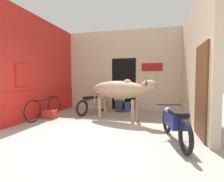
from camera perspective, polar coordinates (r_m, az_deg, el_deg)
name	(u,v)px	position (r m, az deg, el deg)	size (l,w,h in m)	color
ground_plane	(87,139)	(4.05, -8.12, -15.21)	(30.00, 30.00, 0.00)	#9E9389
wall_left_shopfront	(43,70)	(6.87, -21.71, 6.50)	(0.25, 4.07, 3.48)	red
wall_back_with_doorway	(124,75)	(8.00, 3.85, 5.15)	(4.92, 0.93, 3.48)	beige
wall_right_with_door	(195,66)	(5.65, 25.43, 7.39)	(0.22, 4.07, 3.48)	beige
cow	(121,90)	(5.60, 2.88, 0.28)	(2.30, 1.12, 1.39)	tan
motorcycle_near	(175,122)	(3.95, 19.81, -9.61)	(0.60, 1.85, 0.73)	black
motorcycle_far	(93,103)	(6.84, -6.09, -3.93)	(0.78, 1.81, 0.72)	black
bicycle	(44,108)	(6.31, -21.18, -5.24)	(0.44, 1.73, 0.71)	black
shopkeeper_seated	(120,98)	(7.21, 2.47, -2.20)	(0.41, 0.33, 1.11)	#3D3842
plastic_stool	(127,107)	(7.18, 4.99, -5.14)	(0.34, 0.34, 0.39)	#2856B2
crate	(50,114)	(6.33, -19.62, -7.19)	(0.44, 0.32, 0.28)	red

